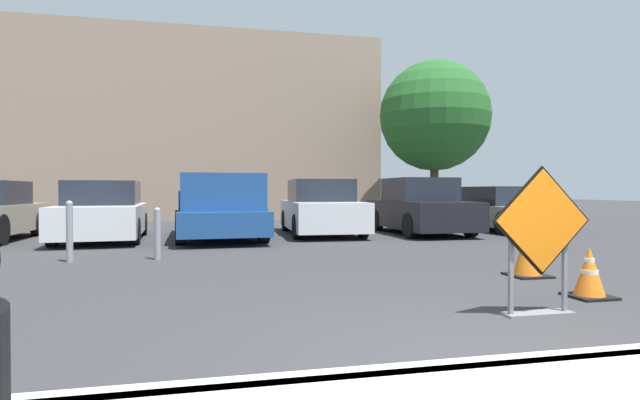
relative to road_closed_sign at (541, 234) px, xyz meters
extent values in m
plane|color=#333335|center=(-1.31, 8.56, -0.80)|extent=(96.00, 96.00, 0.00)
cube|color=beige|center=(-1.31, -1.44, -0.73)|extent=(24.58, 0.20, 0.14)
cube|color=black|center=(0.00, 0.00, 0.13)|extent=(1.07, 0.02, 1.07)
cube|color=orange|center=(0.00, -0.02, 0.13)|extent=(1.01, 0.02, 1.01)
cube|color=slate|center=(0.00, 0.04, -0.79)|extent=(0.72, 0.20, 0.02)
cube|color=slate|center=(-0.30, 0.04, -0.34)|extent=(0.04, 0.04, 0.93)
cube|color=slate|center=(0.30, 0.04, -0.34)|extent=(0.04, 0.04, 0.93)
cube|color=black|center=(1.08, 0.60, -0.79)|extent=(0.46, 0.46, 0.03)
cone|color=orange|center=(1.08, 0.60, -0.50)|extent=(0.34, 0.34, 0.55)
cylinder|color=white|center=(1.08, 0.60, -0.37)|extent=(0.11, 0.11, 0.05)
cylinder|color=white|center=(1.08, 0.60, -0.51)|extent=(0.19, 0.19, 0.05)
cube|color=black|center=(1.27, 2.00, -0.79)|extent=(0.53, 0.53, 0.03)
cone|color=orange|center=(1.27, 2.00, -0.42)|extent=(0.39, 0.39, 0.71)
cylinder|color=white|center=(1.27, 2.00, -0.26)|extent=(0.12, 0.12, 0.06)
cylinder|color=white|center=(1.27, 2.00, -0.43)|extent=(0.21, 0.21, 0.06)
cylinder|color=black|center=(-7.71, 10.56, -0.45)|extent=(0.20, 0.70, 0.70)
cube|color=silver|center=(-5.72, 8.84, -0.28)|extent=(2.07, 4.18, 0.71)
cube|color=#1E232D|center=(-5.73, 8.94, 0.37)|extent=(1.73, 1.97, 0.59)
cylinder|color=black|center=(-4.80, 7.62, -0.50)|extent=(0.23, 0.62, 0.61)
cylinder|color=black|center=(-6.49, 7.52, -0.50)|extent=(0.23, 0.62, 0.61)
cylinder|color=black|center=(-4.95, 10.15, -0.50)|extent=(0.23, 0.62, 0.61)
cylinder|color=black|center=(-6.64, 10.05, -0.50)|extent=(0.23, 0.62, 0.61)
cube|color=navy|center=(-2.91, 8.95, -0.31)|extent=(2.21, 5.27, 0.55)
cube|color=navy|center=(-2.87, 7.78, 0.39)|extent=(1.94, 2.14, 0.85)
cube|color=navy|center=(-2.99, 11.19, 0.19)|extent=(1.93, 0.17, 0.45)
cube|color=navy|center=(-1.98, 10.03, 0.19)|extent=(0.19, 2.50, 0.45)
cube|color=navy|center=(-3.91, 9.96, 0.19)|extent=(0.19, 2.50, 0.45)
cylinder|color=black|center=(-1.92, 7.42, -0.41)|extent=(0.27, 0.79, 0.79)
cylinder|color=black|center=(-3.79, 7.36, -0.41)|extent=(0.27, 0.79, 0.79)
cylinder|color=black|center=(-2.03, 10.54, -0.41)|extent=(0.27, 0.79, 0.79)
cylinder|color=black|center=(-3.90, 10.48, -0.41)|extent=(0.27, 0.79, 0.79)
cube|color=silver|center=(-0.10, 9.34, -0.25)|extent=(2.03, 4.35, 0.75)
cube|color=#1E232D|center=(-0.09, 9.45, 0.43)|extent=(1.72, 2.03, 0.61)
cylinder|color=black|center=(0.70, 7.99, -0.49)|extent=(0.23, 0.64, 0.63)
cylinder|color=black|center=(-1.01, 8.06, -0.49)|extent=(0.23, 0.64, 0.63)
cylinder|color=black|center=(0.81, 10.63, -0.49)|extent=(0.23, 0.64, 0.63)
cylinder|color=black|center=(-0.90, 10.70, -0.49)|extent=(0.23, 0.64, 0.63)
cube|color=black|center=(2.71, 8.93, -0.25)|extent=(1.85, 4.11, 0.75)
cube|color=#1E232D|center=(2.71, 9.03, 0.46)|extent=(1.63, 1.89, 0.65)
cylinder|color=black|center=(3.57, 7.66, -0.48)|extent=(0.20, 0.65, 0.65)
cylinder|color=black|center=(1.86, 7.66, -0.48)|extent=(0.20, 0.65, 0.65)
cylinder|color=black|center=(3.56, 10.20, -0.48)|extent=(0.20, 0.65, 0.65)
cylinder|color=black|center=(1.86, 10.20, -0.48)|extent=(0.20, 0.65, 0.65)
cube|color=#A39984|center=(5.52, 9.30, -0.32)|extent=(2.08, 4.34, 0.60)
cube|color=#1E232D|center=(5.52, 9.40, 0.26)|extent=(1.74, 2.04, 0.57)
cylinder|color=black|center=(6.45, 8.02, -0.48)|extent=(0.23, 0.66, 0.65)
cylinder|color=black|center=(4.73, 7.94, -0.48)|extent=(0.23, 0.66, 0.65)
cylinder|color=black|center=(6.32, 10.66, -0.48)|extent=(0.23, 0.66, 0.65)
cylinder|color=black|center=(4.60, 10.57, -0.48)|extent=(0.23, 0.66, 0.65)
cylinder|color=gray|center=(-4.06, 4.96, -0.37)|extent=(0.11, 0.11, 0.87)
sphere|color=gray|center=(-4.06, 4.96, 0.07)|extent=(0.12, 0.12, 0.12)
cylinder|color=gray|center=(-5.50, 4.96, -0.30)|extent=(0.11, 0.11, 1.00)
sphere|color=gray|center=(-5.50, 4.96, 0.20)|extent=(0.12, 0.12, 0.12)
cube|color=gray|center=(-4.89, 19.03, 3.15)|extent=(18.23, 5.00, 7.91)
cylinder|color=#513823|center=(5.38, 13.63, 0.46)|extent=(0.32, 0.32, 2.53)
sphere|color=#235B23|center=(5.38, 13.63, 3.31)|extent=(4.24, 4.24, 4.24)
camera|label=1|loc=(-3.18, -4.28, 0.42)|focal=28.00mm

